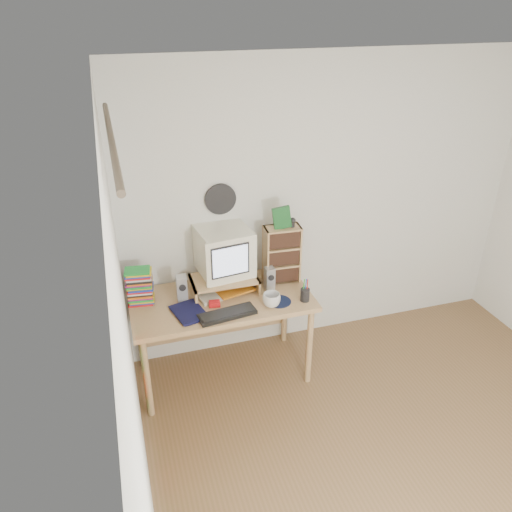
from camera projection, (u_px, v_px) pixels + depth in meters
floor at (423, 476)px, 3.32m from camera, size 3.50×3.50×0.00m
back_wall at (328, 207)px, 4.22m from camera, size 3.50×0.00×3.50m
left_wall at (135, 387)px, 2.29m from camera, size 0.00×3.50×3.50m
curtain at (137, 341)px, 2.75m from camera, size 0.00×2.20×2.20m
wall_disc at (220, 199)px, 3.88m from camera, size 0.25×0.02×0.25m
desk at (220, 308)px, 3.99m from camera, size 1.40×0.70×0.75m
monitor_riser at (224, 281)px, 3.93m from camera, size 0.52×0.30×0.12m
crt_monitor at (226, 253)px, 3.88m from camera, size 0.44×0.44×0.37m
speaker_left at (182, 288)px, 3.80m from camera, size 0.08×0.08×0.21m
speaker_right at (270, 278)px, 3.95m from camera, size 0.08×0.08×0.19m
keyboard at (227, 314)px, 3.66m from camera, size 0.44×0.20×0.03m
dvd_stack at (140, 288)px, 3.76m from camera, size 0.20×0.15×0.26m
cd_rack at (282, 254)px, 4.01m from camera, size 0.30×0.17×0.48m
mug at (272, 300)px, 3.75m from camera, size 0.14×0.14×0.11m
diary at (176, 315)px, 3.63m from camera, size 0.30×0.25×0.05m
mousepad at (279, 301)px, 3.83m from camera, size 0.23×0.23×0.00m
pen_cup at (305, 293)px, 3.81m from camera, size 0.08×0.08×0.14m
papers at (223, 290)px, 3.94m from camera, size 0.38×0.32×0.04m
red_box at (215, 304)px, 3.77m from camera, size 0.09×0.06×0.04m
game_box at (282, 218)px, 3.84m from camera, size 0.14×0.04×0.18m
webcam at (293, 222)px, 3.88m from camera, size 0.05×0.05×0.08m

